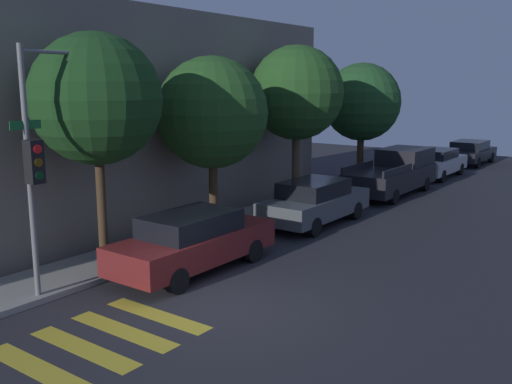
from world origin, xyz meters
TOP-DOWN VIEW (x-y plane):
  - ground_plane at (0.00, 0.00)m, footprint 60.00×60.00m
  - sidewalk at (0.00, 4.18)m, footprint 26.00×1.96m
  - crosswalk at (-3.31, 0.80)m, footprint 4.98×2.60m
  - traffic_light_pole at (-1.52, 3.37)m, footprint 2.52×0.56m
  - sedan_near_corner at (1.48, 2.10)m, footprint 4.62×1.75m
  - sedan_middle at (7.43, 2.10)m, footprint 4.55×1.80m
  - pickup_truck at (14.03, 2.10)m, footprint 5.51×1.99m
  - sedan_far_end at (19.28, 2.10)m, footprint 4.50×1.77m
  - sedan_tail_of_row at (25.05, 2.10)m, footprint 4.62×1.86m
  - tree_near_corner at (0.19, 3.94)m, footprint 3.15×3.15m
  - tree_midblock at (4.42, 3.94)m, footprint 3.35×3.35m
  - tree_far_end at (9.12, 3.94)m, footprint 3.41×3.41m
  - tree_behind_truck at (14.51, 3.94)m, footprint 3.39×3.39m

SIDE VIEW (x-z plane):
  - ground_plane at x=0.00m, z-range 0.00..0.00m
  - crosswalk at x=-3.31m, z-range 0.00..0.00m
  - sidewalk at x=0.00m, z-range 0.00..0.14m
  - sedan_tail_of_row at x=25.05m, z-range 0.04..1.38m
  - sedan_far_end at x=19.28m, z-range 0.04..1.45m
  - sedan_middle at x=7.43m, z-range 0.03..1.51m
  - sedan_near_corner at x=1.48m, z-range 0.03..1.52m
  - pickup_truck at x=14.03m, z-range -0.01..1.81m
  - traffic_light_pole at x=-1.52m, z-range 0.81..6.22m
  - tree_midblock at x=4.42m, z-range 1.03..6.46m
  - tree_behind_truck at x=14.51m, z-range 1.04..6.54m
  - tree_near_corner at x=0.19m, z-range 1.33..7.16m
  - tree_far_end at x=9.12m, z-range 1.27..7.25m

